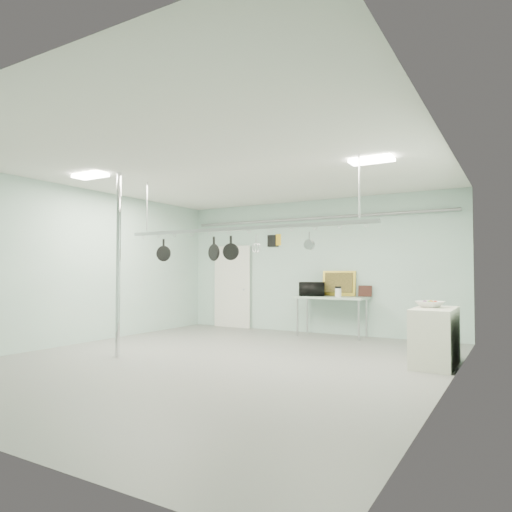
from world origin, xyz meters
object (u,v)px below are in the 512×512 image
Objects in this scene: chrome_pole at (118,264)px; side_cabinet at (435,337)px; skillet_left at (164,249)px; skillet_right at (231,247)px; coffee_canister at (338,293)px; fruit_bowl at (430,304)px; skillet_mid at (214,248)px; pot_rack at (239,227)px; microwave at (312,289)px; prep_table at (331,300)px.

side_cabinet is at bearing 22.41° from chrome_pole.
skillet_left is at bearing -166.62° from side_cabinet.
coffee_canister is at bearing 59.57° from skillet_right.
side_cabinet is 6.09× the size of coffee_canister.
fruit_bowl is 1.00× the size of skillet_mid.
chrome_pole reaches higher than side_cabinet.
pot_rack is 0.62m from skillet_mid.
chrome_pole reaches higher than coffee_canister.
fruit_bowl is at bearing 22.25° from pot_rack.
skillet_left is 1.01× the size of skillet_right.
skillet_left reaches higher than microwave.
skillet_left is (0.23, 0.90, 0.29)m from chrome_pole.
coffee_canister is 0.50× the size of skillet_left.
skillet_mid and skillet_right have the same top height.
skillet_right is at bearing -158.81° from fruit_bowl.
side_cabinet is (2.55, -2.20, -0.38)m from prep_table.
microwave is at bearing 100.23° from skillet_mid.
prep_table is 8.12× the size of coffee_canister.
coffee_canister is at bearing 57.77° from chrome_pole.
coffee_canister is (0.23, -0.19, 0.17)m from prep_table.
pot_rack reaches higher than skillet_left.
skillet_right reaches higher than coffee_canister.
chrome_pole reaches higher than pot_rack.
coffee_canister is at bearing 139.09° from side_cabinet.
fruit_bowl is at bearing -40.72° from prep_table.
microwave is at bearing 72.31° from skillet_right.
skillet_mid is (1.16, 0.00, -0.01)m from skillet_left.
coffee_canister is (0.70, -0.19, -0.06)m from microwave.
pot_rack is at bearing -16.22° from skillet_right.
pot_rack is (-0.40, -3.30, 1.40)m from prep_table.
coffee_canister is (-2.32, 2.01, 0.55)m from side_cabinet.
pot_rack is 3.40m from coffee_canister.
microwave is at bearing -179.57° from prep_table.
pot_rack is 12.17× the size of skillet_left.
microwave is 1.46× the size of skillet_left.
fruit_bowl is 3.70m from skillet_mid.
chrome_pole is 0.67× the size of pot_rack.
pot_rack is 8.34× the size of microwave.
microwave is at bearing 144.21° from fruit_bowl.
skillet_right is (1.74, 0.90, 0.29)m from chrome_pole.
chrome_pole is 0.97m from skillet_left.
prep_table is 4.10× the size of skillet_right.
pot_rack reaches higher than coffee_canister.
skillet_left is (-1.67, 0.00, -0.34)m from pot_rack.
pot_rack is at bearing 71.64° from microwave.
prep_table is 3.39m from side_cabinet.
fruit_bowl is at bearing 23.50° from chrome_pole.
skillet_left is (-1.60, -3.30, 0.82)m from microwave.
coffee_canister is 3.33m from skillet_right.
chrome_pole is 16.24× the size of coffee_canister.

